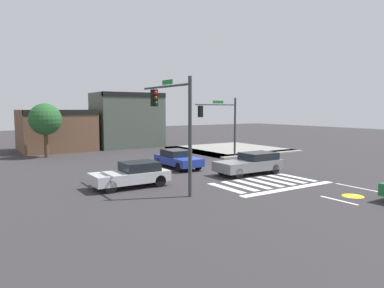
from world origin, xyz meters
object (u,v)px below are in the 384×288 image
traffic_signal_northeast (220,118)px  roadside_tree (45,119)px  traffic_signal_southwest (172,113)px  car_gray (251,163)px  car_blue (178,159)px  car_silver (132,174)px

traffic_signal_northeast → roadside_tree: size_ratio=1.10×
traffic_signal_southwest → car_gray: (6.72, 1.35, -3.37)m
traffic_signal_northeast → roadside_tree: traffic_signal_northeast is taller
traffic_signal_southwest → roadside_tree: 17.62m
traffic_signal_northeast → roadside_tree: 15.37m
car_blue → roadside_tree: bearing=-148.6°
car_silver → car_gray: bearing=176.3°
traffic_signal_northeast → car_gray: size_ratio=1.15×
car_gray → roadside_tree: size_ratio=0.96×
traffic_signal_southwest → traffic_signal_northeast: bearing=-48.6°
traffic_signal_southwest → car_gray: 7.64m
car_silver → car_gray: size_ratio=0.91×
traffic_signal_southwest → car_gray: bearing=-78.6°
traffic_signal_southwest → car_blue: (3.87, 6.06, -3.41)m
car_silver → car_blue: size_ratio=0.99×
traffic_signal_northeast → traffic_signal_southwest: bearing=41.4°
car_silver → roadside_tree: (-1.52, 15.46, 2.67)m
traffic_signal_southwest → car_blue: bearing=-32.6°
roadside_tree → traffic_signal_northeast: bearing=-35.9°
car_blue → car_gray: car_gray is taller
car_blue → roadside_tree: (-6.88, 11.29, 2.68)m
traffic_signal_southwest → car_silver: size_ratio=1.40×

